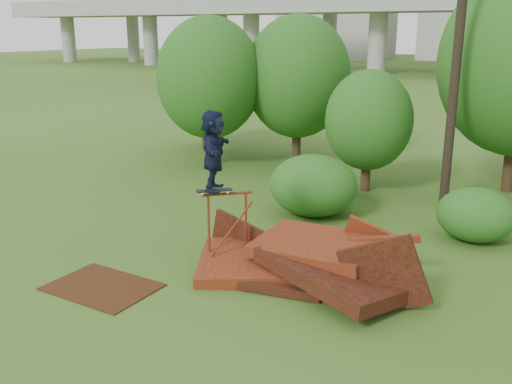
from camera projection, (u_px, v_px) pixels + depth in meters
The scene contains 13 objects.
ground at pixel (240, 292), 12.06m from camera, with size 240.00×240.00×0.00m, color #2D5116.
scrap_pile at pixel (306, 262), 12.68m from camera, with size 5.82×3.69×1.92m.
grind_rail at pixel (227, 219), 13.31m from camera, with size 0.89×0.88×1.74m.
skateboard at pixel (214, 190), 13.05m from camera, with size 0.74×0.73×0.08m.
skater at pixel (213, 150), 12.79m from camera, with size 1.70×0.54×1.83m, color black.
flat_plate at pixel (102, 287), 12.28m from camera, with size 2.26×1.61×0.03m, color #3B1E0C.
tree_0 at pixel (209, 78), 22.56m from camera, with size 4.20×4.20×5.92m.
tree_1 at pixel (298, 77), 23.02m from camera, with size 4.30×4.30×5.98m.
tree_2 at pixel (369, 120), 18.98m from camera, with size 2.93×2.93×4.12m.
tree_6 at pixel (204, 91), 26.30m from camera, with size 3.18×3.18×4.45m.
shrub_left at pixel (313, 185), 16.84m from camera, with size 2.64×2.44×1.83m, color #1C4412.
shrub_right at pixel (476, 215), 14.84m from camera, with size 2.00×1.84×1.42m, color #1C4412.
utility_pole at pixel (460, 28), 16.30m from camera, with size 1.40×0.28×10.63m.
Camera 1 is at (5.91, -9.30, 5.36)m, focal length 40.00 mm.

